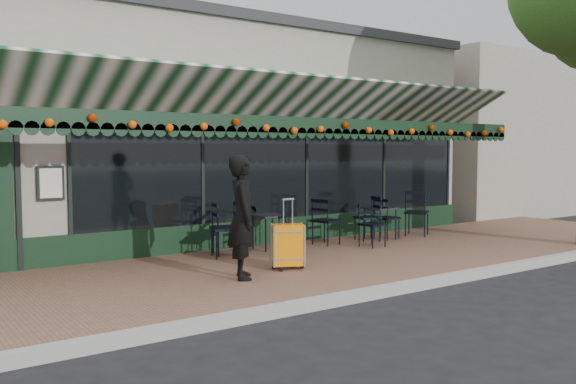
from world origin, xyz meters
TOP-DOWN VIEW (x-y plane):
  - ground at (0.00, 0.00)m, footprint 80.00×80.00m
  - sidewalk at (0.00, 2.00)m, footprint 18.00×4.00m
  - curb at (0.00, -0.08)m, footprint 18.00×0.16m
  - restaurant_building at (0.00, 7.84)m, footprint 12.00×9.60m
  - neighbor_building_right at (13.00, 8.00)m, footprint 12.00×8.00m
  - woman at (-1.64, 1.46)m, footprint 0.67×0.78m
  - suitcase at (-0.71, 1.64)m, footprint 0.55×0.45m
  - cafe_table_a at (2.69, 3.12)m, footprint 0.55×0.55m
  - cafe_table_b at (0.09, 3.40)m, footprint 0.53×0.53m
  - chair_a_left at (2.40, 3.19)m, footprint 0.56×0.56m
  - chair_a_right at (2.82, 3.06)m, footprint 0.48×0.48m
  - chair_a_front at (1.89, 2.49)m, footprint 0.45×0.45m
  - chair_a_extra at (3.74, 3.07)m, footprint 0.69×0.69m
  - chair_b_left at (-0.98, 3.15)m, footprint 0.61×0.61m
  - chair_b_right at (1.33, 3.23)m, footprint 0.56×0.56m
  - chair_b_front at (-0.05, 2.46)m, footprint 0.49×0.49m
  - chair_solo at (-0.84, 3.38)m, footprint 0.58×0.58m

SIDE VIEW (x-z plane):
  - ground at x=0.00m, z-range 0.00..0.00m
  - sidewalk at x=0.00m, z-range 0.00..0.15m
  - curb at x=0.00m, z-range 0.00..0.15m
  - suitcase at x=-0.71m, z-range -0.03..1.08m
  - chair_b_front at x=-0.05m, z-range 0.15..0.90m
  - chair_a_front at x=1.89m, z-range 0.15..1.01m
  - chair_a_right at x=2.82m, z-range 0.15..1.03m
  - chair_a_left at x=2.40m, z-range 0.15..1.07m
  - chair_b_right at x=1.33m, z-range 0.15..1.08m
  - chair_solo at x=-0.84m, z-range 0.15..1.10m
  - chair_b_left at x=-0.98m, z-range 0.15..1.13m
  - chair_a_extra at x=3.74m, z-range 0.15..1.15m
  - cafe_table_b at x=0.09m, z-range 0.41..1.07m
  - cafe_table_a at x=2.69m, z-range 0.42..1.09m
  - woman at x=-1.64m, z-range 0.15..1.96m
  - restaurant_building at x=0.00m, z-range 0.02..4.52m
  - neighbor_building_right at x=13.00m, z-range 0.00..4.80m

